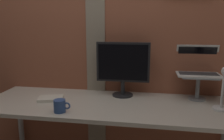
# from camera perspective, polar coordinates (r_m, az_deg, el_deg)

# --- Properties ---
(brick_wall_back) EXTENTS (3.56, 0.16, 2.45)m
(brick_wall_back) POSITION_cam_1_polar(r_m,az_deg,el_deg) (2.13, -2.45, 7.64)
(brick_wall_back) COLOR #9E563D
(brick_wall_back) RESTS_ON ground_plane
(desk) EXTENTS (2.05, 0.67, 0.75)m
(desk) POSITION_cam_1_polar(r_m,az_deg,el_deg) (1.85, -0.51, -10.42)
(desk) COLOR beige
(desk) RESTS_ON ground_plane
(monitor) EXTENTS (0.46, 0.18, 0.47)m
(monitor) POSITION_cam_1_polar(r_m,az_deg,el_deg) (1.94, 2.77, 1.35)
(monitor) COLOR black
(monitor) RESTS_ON desk
(laptop_stand) EXTENTS (0.28, 0.22, 0.20)m
(laptop_stand) POSITION_cam_1_polar(r_m,az_deg,el_deg) (2.00, 20.78, -3.15)
(laptop_stand) COLOR gray
(laptop_stand) RESTS_ON desk
(laptop) EXTENTS (0.35, 0.28, 0.24)m
(laptop) POSITION_cam_1_polar(r_m,az_deg,el_deg) (2.04, 20.66, 1.00)
(laptop) COLOR silver
(laptop) RESTS_ON laptop_stand
(coffee_mug) EXTENTS (0.12, 0.08, 0.09)m
(coffee_mug) POSITION_cam_1_polar(r_m,az_deg,el_deg) (1.68, -12.93, -8.78)
(coffee_mug) COLOR #2D4C8C
(coffee_mug) RESTS_ON desk
(paper_clutter_stack) EXTENTS (0.23, 0.19, 0.02)m
(paper_clutter_stack) POSITION_cam_1_polar(r_m,az_deg,el_deg) (1.96, -15.14, -6.92)
(paper_clutter_stack) COLOR silver
(paper_clutter_stack) RESTS_ON desk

